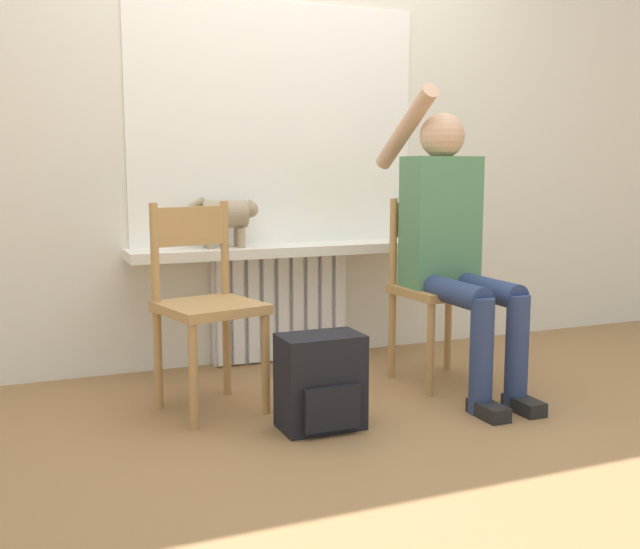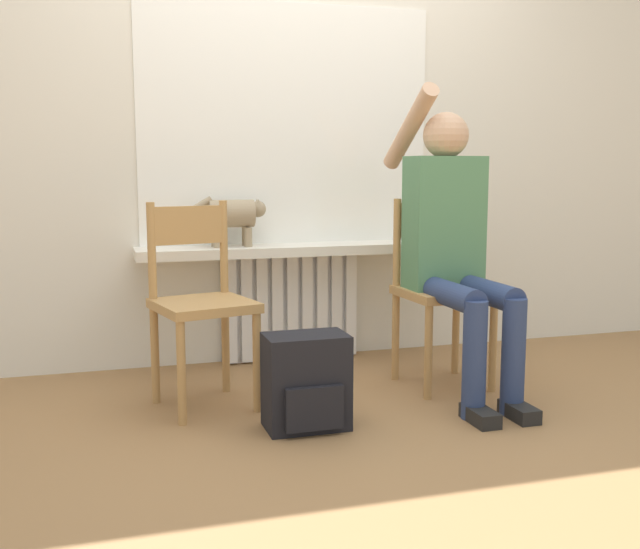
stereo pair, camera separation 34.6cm
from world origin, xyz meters
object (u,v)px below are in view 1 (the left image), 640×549
at_px(chair_left, 206,302).
at_px(cat, 226,216).
at_px(backpack, 321,383).
at_px(person, 452,237).
at_px(chair_right, 436,286).

distance_m(chair_left, cat, 0.70).
bearing_deg(cat, chair_left, -113.77).
height_order(cat, backpack, cat).
height_order(person, cat, person).
relative_size(chair_left, chair_right, 1.00).
distance_m(person, backpack, 0.98).
relative_size(chair_right, person, 0.63).
distance_m(chair_left, backpack, 0.61).
bearing_deg(chair_left, backpack, -63.22).
distance_m(chair_right, cat, 1.10).
bearing_deg(backpack, chair_right, 28.32).
xyz_separation_m(chair_right, backpack, (-0.78, -0.42, -0.28)).
relative_size(cat, backpack, 1.12).
xyz_separation_m(person, cat, (-0.88, 0.69, 0.08)).
bearing_deg(cat, chair_right, -32.86).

